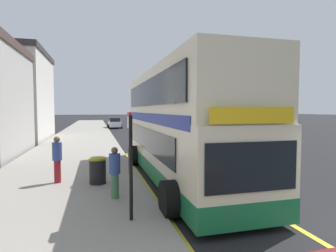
{
  "coord_description": "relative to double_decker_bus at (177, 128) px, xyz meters",
  "views": [
    {
      "loc": [
        -5.7,
        -3.62,
        2.84
      ],
      "look_at": [
        -2.36,
        9.02,
        2.06
      ],
      "focal_mm": 29.13,
      "sensor_mm": 36.0,
      "label": 1
    }
  ],
  "objects": [
    {
      "name": "parked_car_navy_distant",
      "position": [
        7.52,
        33.98,
        -1.27
      ],
      "size": [
        2.09,
        4.2,
        1.62
      ],
      "rotation": [
        0.0,
        0.0,
        -0.02
      ],
      "color": "navy",
      "rests_on": "ground"
    },
    {
      "name": "bus_bay_markings",
      "position": [
        -0.04,
        -0.32,
        -2.06
      ],
      "size": [
        3.0,
        14.32,
        0.01
      ],
      "color": "yellow",
      "rests_on": "ground"
    },
    {
      "name": "parked_car_white_ahead",
      "position": [
        -0.5,
        31.74,
        -1.27
      ],
      "size": [
        2.09,
        4.2,
        1.62
      ],
      "rotation": [
        0.0,
        0.0,
        0.05
      ],
      "color": "silver",
      "rests_on": "ground"
    },
    {
      "name": "pedestrian_waiting_near_sign",
      "position": [
        -4.65,
        -0.09,
        -0.99
      ],
      "size": [
        0.34,
        0.34,
        1.72
      ],
      "color": "maroon",
      "rests_on": "pavement_near"
    },
    {
      "name": "double_decker_bus",
      "position": [
        0.0,
        0.0,
        0.0
      ],
      "size": [
        3.25,
        11.25,
        4.4
      ],
      "color": "beige",
      "rests_on": "ground"
    },
    {
      "name": "bus_stop_sign",
      "position": [
        -2.45,
        -4.14,
        -0.37
      ],
      "size": [
        0.09,
        0.51,
        2.64
      ],
      "color": "black",
      "rests_on": "pavement_near"
    },
    {
      "name": "pedestrian_further_back",
      "position": [
        -2.72,
        -2.44,
        -1.08
      ],
      "size": [
        0.34,
        0.34,
        1.57
      ],
      "color": "#3F724C",
      "rests_on": "pavement_near"
    },
    {
      "name": "ground_plane",
      "position": [
        2.46,
        24.85,
        -2.07
      ],
      "size": [
        260.0,
        260.0,
        0.0
      ],
      "primitive_type": "plane",
      "color": "black"
    },
    {
      "name": "litter_bin",
      "position": [
        -3.22,
        -0.6,
        -1.45
      ],
      "size": [
        0.62,
        0.62,
        0.95
      ],
      "color": "black",
      "rests_on": "pavement_near"
    },
    {
      "name": "pavement_near",
      "position": [
        -4.54,
        24.85,
        -2.0
      ],
      "size": [
        6.0,
        76.0,
        0.14
      ],
      "primitive_type": "cube",
      "color": "gray",
      "rests_on": "ground"
    }
  ]
}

